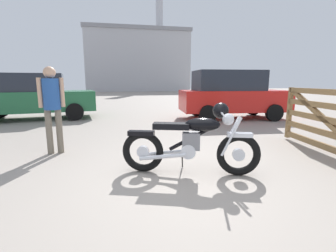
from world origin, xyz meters
name	(u,v)px	position (x,y,z in m)	size (l,w,h in m)	color
ground_plane	(176,183)	(0.00, 0.00, 0.00)	(80.00, 80.00, 0.00)	gray
vintage_motorcycle	(193,142)	(0.37, 0.31, 0.49)	(1.97, 0.90, 1.07)	black
bystander	(52,101)	(-1.84, 2.00, 1.02)	(0.46, 0.30, 1.66)	#706656
silver_sedan_mid	(35,97)	(-3.30, 7.00, 0.84)	(4.34, 2.22, 1.67)	black
pale_sedan_back	(231,94)	(3.77, 5.20, 0.92)	(4.10, 2.25, 1.78)	black
industrial_building	(137,61)	(4.78, 36.27, 4.51)	(15.47, 10.86, 16.98)	#B2B2B7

